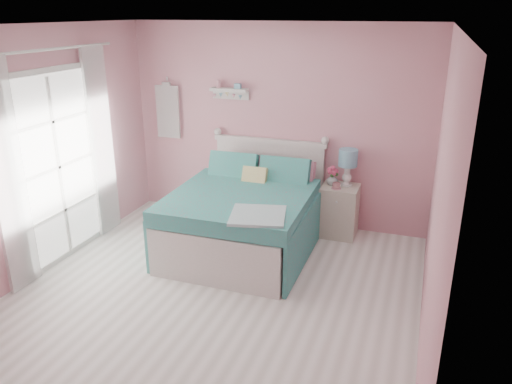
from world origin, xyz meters
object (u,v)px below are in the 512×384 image
Objects in this scene: table_lamp at (348,161)px; teacup at (336,186)px; nightstand at (339,211)px; vase at (332,179)px; bed at (245,217)px.

table_lamp is 4.69× the size of teacup.
vase reaches higher than nightstand.
teacup is at bearing -108.83° from nightstand.
bed is at bearing -138.92° from vase.
nightstand is 4.45× the size of vase.
teacup is at bearing -120.39° from table_lamp.
table_lamp is 0.34m from teacup.
vase is at bearing 120.98° from teacup.
vase is (-0.17, -0.04, -0.25)m from table_lamp.
table_lamp is 0.31m from vase.
table_lamp is 3.16× the size of vase.
table_lamp is at bearing 36.22° from bed.
teacup is (-0.04, -0.10, 0.37)m from nightstand.
bed is 1.22m from vase.
bed is 1.24m from nightstand.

